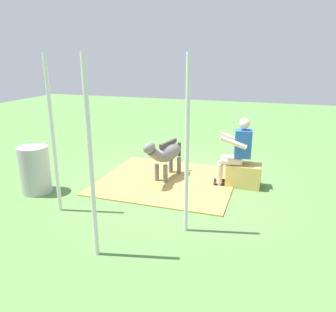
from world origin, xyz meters
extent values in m
plane|color=#568442|center=(0.00, 0.00, 0.00)|extent=(24.00, 24.00, 0.00)
cube|color=#AD8C47|center=(0.24, 0.20, 0.01)|extent=(2.62, 2.38, 0.02)
cube|color=tan|center=(-1.22, -0.02, 0.22)|extent=(0.64, 0.42, 0.44)
cylinder|color=beige|center=(-0.99, 0.10, 0.51)|extent=(0.42, 0.20, 0.14)
cylinder|color=beige|center=(-0.79, 0.13, 0.22)|extent=(0.11, 0.11, 0.44)
cube|color=black|center=(-0.79, 0.13, 0.03)|extent=(0.23, 0.13, 0.06)
cylinder|color=beige|center=(-0.96, -0.09, 0.51)|extent=(0.42, 0.20, 0.14)
cylinder|color=beige|center=(-0.76, -0.06, 0.22)|extent=(0.11, 0.11, 0.44)
cube|color=black|center=(-0.76, -0.06, 0.03)|extent=(0.23, 0.13, 0.06)
cube|color=#2659B2|center=(-1.17, -0.02, 0.84)|extent=(0.34, 0.32, 0.52)
cylinder|color=beige|center=(-1.02, 0.16, 0.89)|extent=(0.51, 0.16, 0.26)
cylinder|color=beige|center=(-0.97, -0.16, 0.89)|extent=(0.51, 0.16, 0.26)
sphere|color=beige|center=(-1.17, -0.02, 1.22)|extent=(0.20, 0.20, 0.20)
ellipsoid|color=slate|center=(0.28, 0.03, 0.55)|extent=(0.49, 0.89, 0.34)
cylinder|color=slate|center=(0.24, 0.32, 0.19)|extent=(0.09, 0.09, 0.38)
cylinder|color=slate|center=(0.43, 0.28, 0.19)|extent=(0.09, 0.09, 0.38)
cylinder|color=slate|center=(0.12, -0.22, 0.19)|extent=(0.09, 0.09, 0.38)
cylinder|color=slate|center=(0.32, -0.27, 0.19)|extent=(0.09, 0.09, 0.38)
cylinder|color=slate|center=(0.38, 0.52, 0.65)|extent=(0.25, 0.39, 0.33)
ellipsoid|color=slate|center=(0.42, 0.69, 0.81)|extent=(0.22, 0.35, 0.20)
cube|color=#3A3838|center=(0.28, 0.03, 0.74)|extent=(0.18, 0.60, 0.08)
cylinder|color=#3A3838|center=(0.18, -0.43, 0.50)|extent=(0.07, 0.07, 0.30)
cylinder|color=#B2B2B7|center=(2.36, 1.45, 0.43)|extent=(0.54, 0.54, 0.86)
cylinder|color=silver|center=(-0.62, 1.95, 1.23)|extent=(0.06, 0.06, 2.46)
cylinder|color=silver|center=(1.49, 1.96, 1.23)|extent=(0.06, 0.06, 2.46)
cylinder|color=silver|center=(0.30, 2.88, 1.23)|extent=(0.06, 0.06, 2.46)
camera|label=1|loc=(-1.70, 6.06, 2.43)|focal=35.29mm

